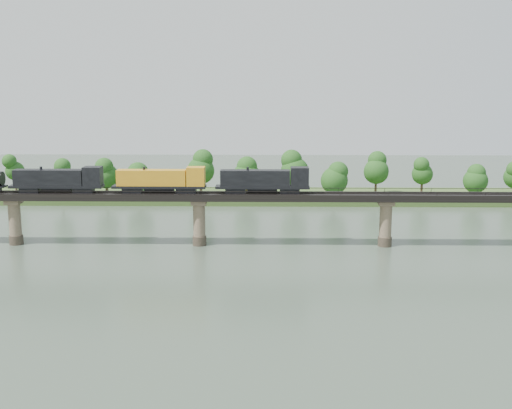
{
  "coord_description": "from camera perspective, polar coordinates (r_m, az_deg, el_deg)",
  "views": [
    {
      "loc": [
        14.75,
        -104.41,
        35.22
      ],
      "look_at": [
        12.24,
        30.0,
        9.0
      ],
      "focal_mm": 45.0,
      "sensor_mm": 36.0,
      "label": 1
    }
  ],
  "objects": [
    {
      "name": "ground",
      "position": [
        111.17,
        -6.67,
        -7.51
      ],
      "size": [
        400.0,
        400.0,
        0.0
      ],
      "primitive_type": "plane",
      "color": "#334133",
      "rests_on": "ground"
    },
    {
      "name": "far_bank",
      "position": [
        193.07,
        -3.33,
        0.75
      ],
      "size": [
        300.0,
        24.0,
        1.6
      ],
      "primitive_type": "cube",
      "color": "#334D1F",
      "rests_on": "ground"
    },
    {
      "name": "far_treeline",
      "position": [
        188.21,
        -5.95,
        2.92
      ],
      "size": [
        289.06,
        17.54,
        13.6
      ],
      "color": "#382619",
      "rests_on": "far_bank"
    },
    {
      "name": "bridge_superstructure",
      "position": [
        137.23,
        -5.12,
        1.16
      ],
      "size": [
        220.0,
        4.9,
        0.75
      ],
      "color": "black",
      "rests_on": "bridge"
    },
    {
      "name": "bridge",
      "position": [
        138.45,
        -5.07,
        -1.42
      ],
      "size": [
        236.0,
        30.0,
        11.5
      ],
      "color": "#473A2D",
      "rests_on": "ground"
    },
    {
      "name": "freight_train",
      "position": [
        139.38,
        -11.51,
        2.12
      ],
      "size": [
        80.75,
        3.15,
        5.56
      ],
      "color": "black",
      "rests_on": "bridge"
    }
  ]
}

